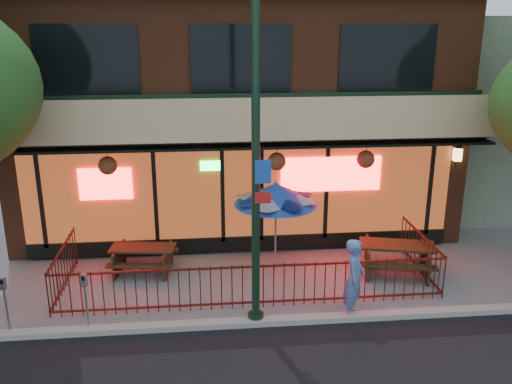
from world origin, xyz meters
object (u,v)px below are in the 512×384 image
(street_light, at_px, (256,173))
(picnic_table_left, at_px, (143,255))
(patio_umbrella, at_px, (276,194))
(parking_meter_far, at_px, (5,296))
(parking_meter_near, at_px, (85,293))
(pedestrian, at_px, (354,279))
(picnic_table_right, at_px, (396,254))

(street_light, relative_size, picnic_table_left, 4.18)
(patio_umbrella, relative_size, parking_meter_far, 1.85)
(street_light, bearing_deg, parking_meter_near, 179.95)
(pedestrian, distance_m, parking_meter_far, 6.83)
(picnic_table_right, xyz_separation_m, parking_meter_far, (-8.41, -1.93, 0.34))
(patio_umbrella, relative_size, parking_meter_near, 1.86)
(pedestrian, bearing_deg, parking_meter_near, 114.59)
(parking_meter_far, bearing_deg, pedestrian, 0.42)
(street_light, distance_m, patio_umbrella, 2.82)
(picnic_table_left, height_order, parking_meter_far, parking_meter_far)
(parking_meter_near, relative_size, parking_meter_far, 1.00)
(picnic_table_left, height_order, patio_umbrella, patio_umbrella)
(parking_meter_far, bearing_deg, picnic_table_right, 12.91)
(patio_umbrella, height_order, parking_meter_near, patio_umbrella)
(parking_meter_near, height_order, parking_meter_far, parking_meter_far)
(patio_umbrella, xyz_separation_m, parking_meter_near, (-4.04, -2.44, -1.12))
(street_light, relative_size, parking_meter_near, 5.71)
(pedestrian, bearing_deg, picnic_table_left, 84.51)
(street_light, xyz_separation_m, pedestrian, (2.02, 0.05, -2.30))
(parking_meter_near, bearing_deg, patio_umbrella, 31.20)
(picnic_table_right, bearing_deg, picnic_table_left, 173.66)
(picnic_table_left, xyz_separation_m, patio_umbrella, (3.21, -0.16, 1.51))
(picnic_table_right, height_order, patio_umbrella, patio_umbrella)
(picnic_table_left, xyz_separation_m, parking_meter_far, (-2.32, -2.60, 0.40))
(pedestrian, bearing_deg, street_light, 115.55)
(street_light, height_order, picnic_table_left, street_light)
(street_light, xyz_separation_m, picnic_table_right, (3.60, 1.93, -2.65))
(picnic_table_right, height_order, parking_meter_far, parking_meter_far)
(parking_meter_far, bearing_deg, parking_meter_near, 0.00)
(picnic_table_left, bearing_deg, parking_meter_far, -131.77)
(street_light, height_order, parking_meter_far, street_light)
(pedestrian, xyz_separation_m, parking_meter_near, (-5.33, -0.05, -0.02))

